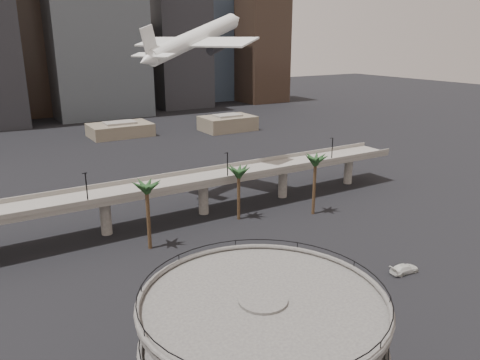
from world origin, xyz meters
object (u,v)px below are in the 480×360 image
car_a (274,319)px  car_c (404,269)px  airborne_jet (195,39)px  car_b (299,276)px  overpass (156,191)px

car_a → car_c: (27.45, 0.68, -0.03)m
airborne_jet → car_a: (-18.80, -60.70, -37.03)m
airborne_jet → car_b: bearing=-122.2°
car_b → car_c: (16.67, -7.39, 0.09)m
overpass → car_b: (10.55, -35.13, -6.66)m
car_b → overpass: bearing=4.1°
airborne_jet → car_a: size_ratio=7.73×
car_a → car_c: bearing=-67.8°
overpass → car_b: overpass is taller
airborne_jet → car_a: airborne_jet is taller
car_a → car_c: car_a is taller
airborne_jet → car_c: (8.65, -60.02, -37.06)m
overpass → airborne_jet: bearing=43.3°
overpass → car_b: bearing=-73.3°
car_c → car_a: bearing=96.3°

